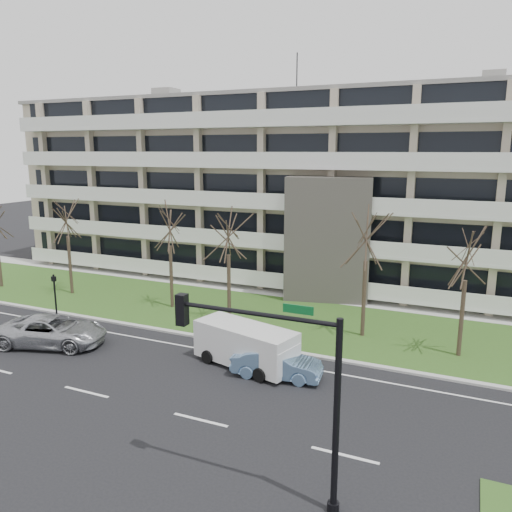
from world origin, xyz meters
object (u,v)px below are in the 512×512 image
at_px(blue_sedan, 277,363).
at_px(white_van, 247,343).
at_px(traffic_signal, 279,375).
at_px(pedestrian_signal, 55,290).
at_px(silver_pickup, 52,331).

distance_m(blue_sedan, white_van, 2.03).
bearing_deg(traffic_signal, pedestrian_signal, 152.14).
xyz_separation_m(silver_pickup, white_van, (11.25, 1.88, 0.43)).
relative_size(blue_sedan, pedestrian_signal, 1.48).
relative_size(silver_pickup, white_van, 1.04).
bearing_deg(pedestrian_signal, silver_pickup, -34.04).
bearing_deg(white_van, blue_sedan, -1.80).
bearing_deg(silver_pickup, traffic_signal, -128.85).
distance_m(silver_pickup, pedestrian_signal, 5.00).
distance_m(silver_pickup, traffic_signal, 17.87).
xyz_separation_m(blue_sedan, pedestrian_signal, (-16.43, 2.28, 1.16)).
relative_size(traffic_signal, pedestrian_signal, 2.18).
relative_size(white_van, pedestrian_signal, 1.95).
distance_m(white_van, pedestrian_signal, 14.68).
bearing_deg(blue_sedan, pedestrian_signal, 75.76).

